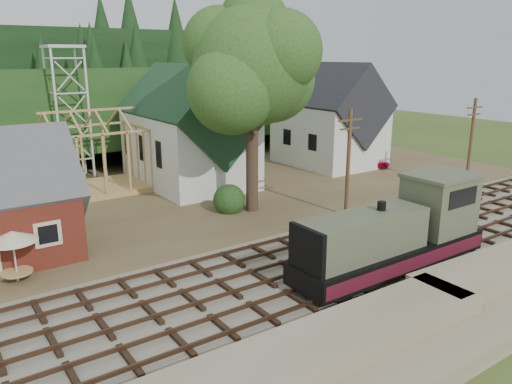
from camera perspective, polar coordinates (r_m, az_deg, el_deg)
ground at (r=29.10m, az=7.57°, el=-8.16°), size 140.00×140.00×0.00m
embankment at (r=24.23m, az=21.64°, el=-14.28°), size 64.00×5.00×1.60m
railroad_bed at (r=29.06m, az=7.58°, el=-8.02°), size 64.00×11.00×0.16m
village_flat at (r=43.23m, az=-8.65°, el=-0.09°), size 64.00×26.00×0.30m
hillside at (r=65.18m, az=-18.15°, el=4.40°), size 70.00×28.96×12.74m
ridge at (r=80.45m, az=-21.56°, el=6.05°), size 80.00×20.00×12.00m
church at (r=44.56m, az=-7.57°, el=7.02°), size 8.40×15.17×13.00m
farmhouse at (r=53.30m, az=8.37°, el=8.01°), size 8.40×10.80×10.60m
timber_frame at (r=44.06m, az=-18.18°, el=3.77°), size 8.20×6.20×6.99m
lattice_tower at (r=49.08m, az=-20.98°, el=12.62°), size 3.20×3.20×12.12m
big_tree at (r=35.97m, az=-0.32°, el=13.25°), size 10.90×8.40×14.70m
telegraph_pole_near at (r=36.07m, az=10.50°, el=3.43°), size 2.20×0.28×8.00m
telegraph_pole_far at (r=47.78m, az=23.36°, el=5.33°), size 2.20×0.28×8.00m
locomotive at (r=28.27m, az=15.93°, el=-4.63°), size 12.31×3.08×4.92m
car_blue at (r=33.09m, az=-25.19°, el=-4.88°), size 1.71×3.76×1.25m
car_red at (r=52.77m, az=12.88°, el=3.31°), size 4.45×3.76×1.13m
patio_set at (r=28.05m, az=-26.09°, el=-4.82°), size 2.46×2.46×2.73m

